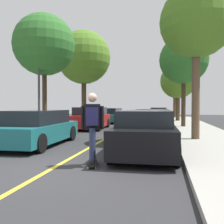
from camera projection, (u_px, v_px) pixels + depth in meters
name	position (u px, v px, depth m)	size (l,w,h in m)	color
ground	(53.00, 168.00, 6.08)	(80.00, 80.00, 0.00)	#2D2D30
center_line	(96.00, 144.00, 9.99)	(0.12, 39.20, 0.01)	gold
parked_car_left_nearest	(38.00, 128.00, 9.64)	(1.94, 4.46, 1.36)	#196066
parked_car_left_near	(90.00, 118.00, 16.50)	(2.09, 4.34, 1.44)	maroon
parked_car_left_far	(111.00, 115.00, 22.76)	(1.89, 4.71, 1.33)	#196066
parked_car_right_nearest	(146.00, 133.00, 7.83)	(1.93, 4.45, 1.38)	black
parked_car_right_near	(154.00, 121.00, 13.83)	(2.01, 4.44, 1.35)	#196066
parked_car_right_far	(157.00, 117.00, 19.84)	(2.05, 4.48, 1.25)	maroon
parked_car_right_farthest	(158.00, 114.00, 26.59)	(1.95, 4.52, 1.36)	maroon
street_tree_left_nearest	(44.00, 45.00, 14.03)	(3.46, 3.46, 6.57)	#3D2D1E
street_tree_left_near	(84.00, 58.00, 20.97)	(4.50, 4.50, 7.74)	#3D2D1E
street_tree_right_nearest	(196.00, 23.00, 10.39)	(3.04, 3.04, 6.43)	brown
street_tree_right_near	(184.00, 60.00, 16.89)	(3.29, 3.29, 6.18)	#3D2D1E
street_tree_right_far	(178.00, 81.00, 23.66)	(3.33, 3.33, 5.43)	#4C3823
street_tree_right_farthest	(175.00, 83.00, 30.62)	(2.90, 2.90, 5.73)	#4C3823
fire_hydrant	(24.00, 129.00, 11.36)	(0.20, 0.20, 0.70)	#B2140F
streetlamp	(39.00, 74.00, 13.22)	(0.36, 0.24, 5.34)	#38383D
skateboard	(93.00, 162.00, 6.34)	(0.41, 0.87, 0.10)	black
skateboarder	(92.00, 123.00, 6.28)	(0.59, 0.70, 1.75)	black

